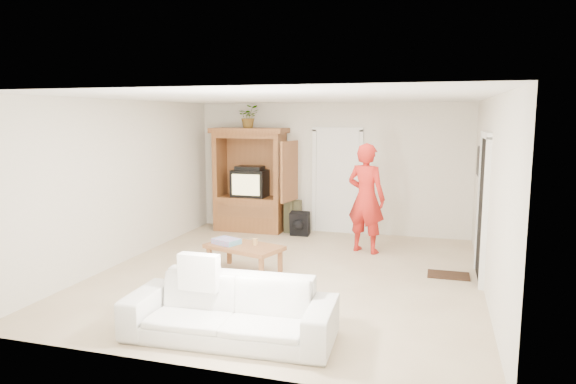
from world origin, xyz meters
name	(u,v)px	position (x,y,z in m)	size (l,w,h in m)	color
floor	(288,274)	(0.00, 0.00, 0.00)	(6.00, 6.00, 0.00)	tan
ceiling	(288,98)	(0.00, 0.00, 2.60)	(6.00, 6.00, 0.00)	white
wall_back	(330,168)	(0.00, 3.00, 1.30)	(5.50, 5.50, 0.00)	silver
wall_front	(194,233)	(0.00, -3.00, 1.30)	(5.50, 5.50, 0.00)	silver
wall_left	(124,181)	(-2.75, 0.00, 1.30)	(6.00, 6.00, 0.00)	silver
wall_right	(490,197)	(2.75, 0.00, 1.30)	(6.00, 6.00, 0.00)	silver
armoire	(251,187)	(-1.58, 2.66, 0.91)	(1.82, 1.14, 2.10)	brown
door_back	(337,182)	(0.15, 2.97, 1.02)	(0.85, 0.05, 2.04)	white
doorway_right	(483,210)	(2.73, 0.60, 1.02)	(0.05, 0.90, 2.04)	black
framed_picture	(479,161)	(2.73, 1.90, 1.60)	(0.03, 0.60, 0.48)	black
doormat	(448,275)	(2.30, 0.60, 0.01)	(0.60, 0.40, 0.02)	#382316
plant	(249,117)	(-1.60, 2.63, 2.33)	(0.41, 0.35, 0.45)	#4C7238
man	(366,198)	(0.92, 1.61, 0.94)	(0.69, 0.45, 1.89)	red
sofa	(230,309)	(0.04, -2.31, 0.32)	(2.21, 0.86, 0.65)	silver
coffee_table	(244,249)	(-0.66, -0.09, 0.37)	(1.26, 0.92, 0.42)	brown
towel	(226,241)	(-0.95, -0.09, 0.46)	(0.38, 0.28, 0.08)	#E74DAB
candle	(255,242)	(-0.51, -0.04, 0.47)	(0.08, 0.08, 0.10)	tan
backpack_black	(300,224)	(-0.48, 2.45, 0.23)	(0.37, 0.22, 0.46)	black
backpack_olive	(293,216)	(-0.70, 2.72, 0.32)	(0.34, 0.25, 0.65)	#47442B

